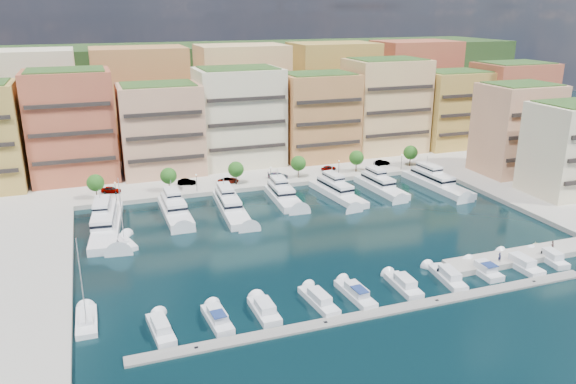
{
  "coord_description": "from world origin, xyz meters",
  "views": [
    {
      "loc": [
        -39.79,
        -92.18,
        41.81
      ],
      "look_at": [
        -3.35,
        9.49,
        6.0
      ],
      "focal_mm": 35.0,
      "sensor_mm": 36.0,
      "label": 1
    }
  ],
  "objects_px": {
    "tree_0": "(95,183)",
    "tender_3": "(536,244)",
    "yacht_0": "(106,222)",
    "person_0": "(500,257)",
    "cruiser_8": "(520,264)",
    "lamppost_3": "(339,166)",
    "cruiser_9": "(550,259)",
    "cruiser_0": "(161,330)",
    "cruiser_7": "(484,271)",
    "tree_3": "(298,163)",
    "car_5": "(382,163)",
    "car_0": "(111,190)",
    "yacht_4": "(336,192)",
    "sailboat_2": "(124,243)",
    "tree_4": "(356,158)",
    "lamppost_0": "(115,188)",
    "cruiser_6": "(448,277)",
    "cruiser_2": "(264,311)",
    "cruiser_5": "(404,285)",
    "tree_2": "(236,169)",
    "yacht_2": "(230,205)",
    "tree_1": "(168,176)",
    "yacht_6": "(435,181)",
    "cruiser_4": "(356,294)",
    "car_1": "(187,182)",
    "car_4": "(329,168)",
    "yacht_3": "(283,195)",
    "tender_1": "(500,251)",
    "yacht_5": "(379,185)",
    "lamppost_4": "(402,159)",
    "car_3": "(278,175)",
    "car_2": "(228,180)",
    "lamppost_1": "(196,180)",
    "cruiser_3": "(319,301)",
    "yacht_1": "(175,210)",
    "cruiser_1": "(217,319)",
    "tree_5": "(411,153)",
    "person_1": "(552,245)"
  },
  "relations": [
    {
      "from": "tree_0",
      "to": "tender_3",
      "type": "height_order",
      "value": "tree_0"
    },
    {
      "from": "yacht_0",
      "to": "person_0",
      "type": "height_order",
      "value": "yacht_0"
    },
    {
      "from": "yacht_0",
      "to": "cruiser_8",
      "type": "relative_size",
      "value": 2.88
    },
    {
      "from": "lamppost_3",
      "to": "cruiser_9",
      "type": "height_order",
      "value": "lamppost_3"
    },
    {
      "from": "cruiser_0",
      "to": "cruiser_7",
      "type": "height_order",
      "value": "cruiser_7"
    },
    {
      "from": "tree_3",
      "to": "cruiser_0",
      "type": "xyz_separation_m",
      "value": [
        -41.72,
        -58.09,
        -4.2
      ]
    },
    {
      "from": "cruiser_0",
      "to": "car_5",
      "type": "xyz_separation_m",
      "value": [
        67.11,
        61.42,
        1.18
      ]
    },
    {
      "from": "tree_3",
      "to": "cruiser_7",
      "type": "relative_size",
      "value": 0.8
    },
    {
      "from": "tender_3",
      "to": "car_0",
      "type": "height_order",
      "value": "car_0"
    },
    {
      "from": "tree_0",
      "to": "yacht_4",
      "type": "relative_size",
      "value": 0.28
    },
    {
      "from": "tree_0",
      "to": "sailboat_2",
      "type": "xyz_separation_m",
      "value": [
        3.8,
        -25.97,
        -4.42
      ]
    },
    {
      "from": "lamppost_3",
      "to": "tree_4",
      "type": "bearing_deg",
      "value": 20.97
    },
    {
      "from": "lamppost_0",
      "to": "cruiser_6",
      "type": "height_order",
      "value": "lamppost_0"
    },
    {
      "from": "cruiser_2",
      "to": "cruiser_5",
      "type": "xyz_separation_m",
      "value": [
        22.73,
        -0.0,
        -0.0
      ]
    },
    {
      "from": "car_0",
      "to": "sailboat_2",
      "type": "bearing_deg",
      "value": -155.94
    },
    {
      "from": "yacht_4",
      "to": "tender_3",
      "type": "height_order",
      "value": "yacht_4"
    },
    {
      "from": "tree_2",
      "to": "yacht_2",
      "type": "xyz_separation_m",
      "value": [
        -5.21,
        -14.75,
        -3.53
      ]
    },
    {
      "from": "tree_1",
      "to": "yacht_6",
      "type": "xyz_separation_m",
      "value": [
        62.0,
        -14.8,
        -3.53
      ]
    },
    {
      "from": "lamppost_0",
      "to": "tender_3",
      "type": "bearing_deg",
      "value": -34.94
    },
    {
      "from": "sailboat_2",
      "to": "cruiser_4",
      "type": "bearing_deg",
      "value": -45.62
    },
    {
      "from": "car_1",
      "to": "car_4",
      "type": "relative_size",
      "value": 1.08
    },
    {
      "from": "yacht_3",
      "to": "car_0",
      "type": "distance_m",
      "value": 39.65
    },
    {
      "from": "tree_4",
      "to": "tender_1",
      "type": "distance_m",
      "value": 52.74
    },
    {
      "from": "yacht_5",
      "to": "lamppost_4",
      "type": "bearing_deg",
      "value": 40.88
    },
    {
      "from": "tender_3",
      "to": "car_3",
      "type": "xyz_separation_m",
      "value": [
        -31.93,
        53.36,
        1.35
      ]
    },
    {
      "from": "cruiser_8",
      "to": "car_2",
      "type": "relative_size",
      "value": 1.76
    },
    {
      "from": "lamppost_4",
      "to": "cruiser_7",
      "type": "distance_m",
      "value": 58.52
    },
    {
      "from": "lamppost_1",
      "to": "yacht_3",
      "type": "height_order",
      "value": "yacht_3"
    },
    {
      "from": "yacht_3",
      "to": "car_2",
      "type": "relative_size",
      "value": 3.29
    },
    {
      "from": "yacht_4",
      "to": "tender_3",
      "type": "xyz_separation_m",
      "value": [
        22.77,
        -38.29,
        -0.71
      ]
    },
    {
      "from": "tree_0",
      "to": "lamppost_3",
      "type": "xyz_separation_m",
      "value": [
        58.0,
        -2.3,
        -0.92
      ]
    },
    {
      "from": "person_0",
      "to": "tree_4",
      "type": "bearing_deg",
      "value": -13.44
    },
    {
      "from": "cruiser_3",
      "to": "car_2",
      "type": "bearing_deg",
      "value": 88.88
    },
    {
      "from": "cruiser_2",
      "to": "car_1",
      "type": "relative_size",
      "value": 1.79
    },
    {
      "from": "yacht_1",
      "to": "car_1",
      "type": "distance_m",
      "value": 17.74
    },
    {
      "from": "lamppost_1",
      "to": "lamppost_4",
      "type": "xyz_separation_m",
      "value": [
        54.0,
        0.0,
        0.0
      ]
    },
    {
      "from": "car_4",
      "to": "lamppost_3",
      "type": "bearing_deg",
      "value": 169.36
    },
    {
      "from": "tree_2",
      "to": "cruiser_2",
      "type": "distance_m",
      "value": 59.29
    },
    {
      "from": "cruiser_1",
      "to": "sailboat_2",
      "type": "distance_m",
      "value": 33.73
    },
    {
      "from": "cruiser_0",
      "to": "cruiser_7",
      "type": "xyz_separation_m",
      "value": [
        52.37,
        -0.0,
        0.02
      ]
    },
    {
      "from": "lamppost_3",
      "to": "car_4",
      "type": "xyz_separation_m",
      "value": [
        -0.22,
        5.78,
        -2.14
      ]
    },
    {
      "from": "cruiser_6",
      "to": "cruiser_8",
      "type": "xyz_separation_m",
      "value": [
        14.37,
        0.0,
        0.0
      ]
    },
    {
      "from": "yacht_1",
      "to": "sailboat_2",
      "type": "relative_size",
      "value": 1.42
    },
    {
      "from": "tree_5",
      "to": "person_0",
      "type": "bearing_deg",
      "value": -106.91
    },
    {
      "from": "lamppost_3",
      "to": "cruiser_6",
      "type": "relative_size",
      "value": 0.46
    },
    {
      "from": "tree_0",
      "to": "car_4",
      "type": "bearing_deg",
      "value": 3.45
    },
    {
      "from": "cruiser_3",
      "to": "tree_4",
      "type": "bearing_deg",
      "value": 59.13
    },
    {
      "from": "yacht_3",
      "to": "tender_3",
      "type": "distance_m",
      "value": 53.23
    },
    {
      "from": "tree_0",
      "to": "cruiser_1",
      "type": "distance_m",
      "value": 59.92
    },
    {
      "from": "cruiser_9",
      "to": "person_1",
      "type": "bearing_deg",
      "value": 44.01
    }
  ]
}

